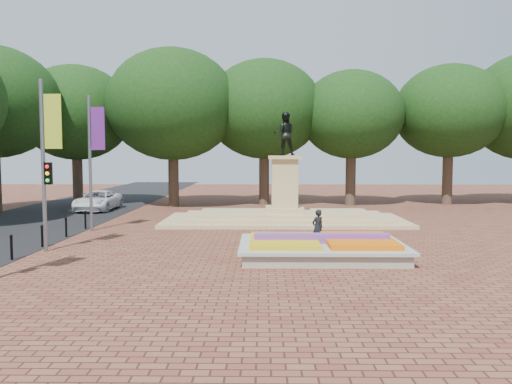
{
  "coord_description": "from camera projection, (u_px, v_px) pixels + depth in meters",
  "views": [
    {
      "loc": [
        -1.26,
        -21.15,
        3.97
      ],
      "look_at": [
        -1.59,
        2.32,
        2.2
      ],
      "focal_mm": 35.0,
      "sensor_mm": 36.0,
      "label": 1
    }
  ],
  "objects": [
    {
      "name": "bollard_row",
      "position": [
        28.0,
        241.0,
        19.98
      ],
      "size": [
        0.12,
        13.12,
        0.98
      ],
      "color": "black",
      "rests_on": "ground"
    },
    {
      "name": "asphalt_street",
      "position": [
        5.0,
        229.0,
        26.56
      ],
      "size": [
        9.0,
        90.0,
        0.02
      ],
      "primitive_type": "cube",
      "color": "black",
      "rests_on": "ground"
    },
    {
      "name": "ground",
      "position": [
        292.0,
        247.0,
        21.37
      ],
      "size": [
        90.0,
        90.0,
        0.0
      ],
      "primitive_type": "plane",
      "color": "brown",
      "rests_on": "ground"
    },
    {
      "name": "pedestrian",
      "position": [
        318.0,
        228.0,
        21.61
      ],
      "size": [
        0.7,
        0.63,
        1.59
      ],
      "primitive_type": "imported",
      "rotation": [
        0.0,
        0.0,
        3.7
      ],
      "color": "black",
      "rests_on": "ground"
    },
    {
      "name": "tree_row_back",
      "position": [
        309.0,
        120.0,
        38.78
      ],
      "size": [
        44.8,
        8.8,
        10.43
      ],
      "color": "#3D2F21",
      "rests_on": "ground"
    },
    {
      "name": "monument",
      "position": [
        284.0,
        207.0,
        29.28
      ],
      "size": [
        14.0,
        6.0,
        6.4
      ],
      "color": "tan",
      "rests_on": "ground"
    },
    {
      "name": "banner_poles",
      "position": [
        43.0,
        157.0,
        19.91
      ],
      "size": [
        0.88,
        11.17,
        7.0
      ],
      "color": "slate",
      "rests_on": "ground"
    },
    {
      "name": "flower_bed",
      "position": [
        322.0,
        247.0,
        19.33
      ],
      "size": [
        6.3,
        4.3,
        0.91
      ],
      "color": "gray",
      "rests_on": "ground"
    },
    {
      "name": "van",
      "position": [
        98.0,
        201.0,
        35.31
      ],
      "size": [
        2.35,
        5.07,
        1.41
      ],
      "primitive_type": "imported",
      "rotation": [
        0.0,
        0.0,
        -0.0
      ],
      "color": "white",
      "rests_on": "ground"
    }
  ]
}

